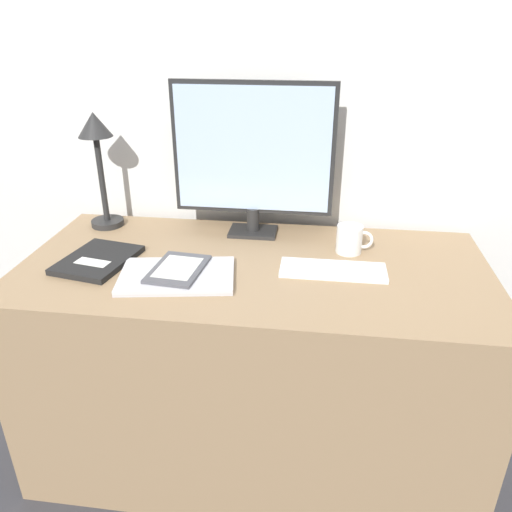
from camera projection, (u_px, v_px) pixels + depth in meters
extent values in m
plane|color=#38383D|center=(246.00, 485.00, 1.62)|extent=(10.00, 10.00, 0.00)
cube|color=silver|center=(270.00, 75.00, 1.61)|extent=(3.60, 0.05, 2.40)
cube|color=#997A56|center=(254.00, 362.00, 1.62)|extent=(1.38, 0.66, 0.71)
cube|color=#262626|center=(253.00, 231.00, 1.68)|extent=(0.16, 0.11, 0.01)
cylinder|color=#262626|center=(253.00, 219.00, 1.66)|extent=(0.04, 0.04, 0.08)
cube|color=#262626|center=(253.00, 150.00, 1.56)|extent=(0.51, 0.01, 0.42)
cube|color=#ADC6E5|center=(253.00, 150.00, 1.56)|extent=(0.49, 0.01, 0.39)
cube|color=silver|center=(333.00, 270.00, 1.42)|extent=(0.30, 0.11, 0.01)
cube|color=silver|center=(333.00, 268.00, 1.42)|extent=(0.28, 0.09, 0.00)
cube|color=#BCBCC1|center=(177.00, 277.00, 1.39)|extent=(0.34, 0.25, 0.01)
cube|color=silver|center=(177.00, 274.00, 1.39)|extent=(0.34, 0.25, 0.01)
cube|color=#4C4C51|center=(178.00, 269.00, 1.40)|extent=(0.15, 0.21, 0.01)
cube|color=silver|center=(178.00, 267.00, 1.39)|extent=(0.12, 0.15, 0.00)
cylinder|color=#282828|center=(108.00, 222.00, 1.74)|extent=(0.11, 0.11, 0.02)
cylinder|color=#282828|center=(102.00, 180.00, 1.67)|extent=(0.02, 0.02, 0.29)
cone|color=#282828|center=(94.00, 124.00, 1.59)|extent=(0.11, 0.11, 0.08)
cube|color=black|center=(98.00, 260.00, 1.48)|extent=(0.22, 0.27, 0.02)
cube|color=silver|center=(92.00, 262.00, 1.44)|extent=(0.11, 0.06, 0.00)
cylinder|color=white|center=(349.00, 239.00, 1.53)|extent=(0.08, 0.08, 0.09)
torus|color=white|center=(364.00, 240.00, 1.52)|extent=(0.06, 0.01, 0.06)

